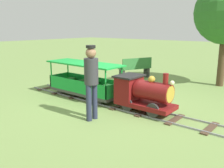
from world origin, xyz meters
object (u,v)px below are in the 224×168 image
Objects in this scene: locomotive at (142,92)px; passenger_car at (85,83)px; conductor_person at (91,77)px; park_bench at (135,68)px.

passenger_car is (0.00, -1.93, -0.06)m from locomotive.
conductor_person is 4.66m from park_bench.
passenger_car reaches higher than locomotive.
conductor_person reaches higher than passenger_car.
passenger_car is 3.18m from park_bench.
passenger_car is 1.84m from conductor_person.
locomotive is at bearing 36.51° from park_bench.
conductor_person is at bearing 50.72° from passenger_car.
park_bench is at bearing -143.49° from locomotive.
locomotive is 1.93m from passenger_car.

